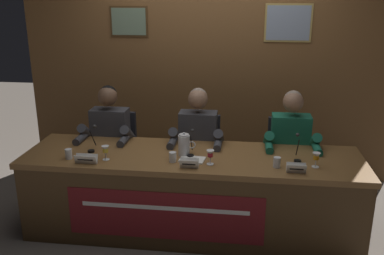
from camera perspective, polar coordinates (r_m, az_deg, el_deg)
The scene contains 23 objects.
ground_plane at distance 4.03m, azimuth -0.00°, elevation -13.35°, with size 12.00×12.00×0.00m, color #70665B.
wall_back_panelled at distance 4.84m, azimuth 2.02°, elevation 8.48°, with size 4.14×0.14×2.60m.
conference_table at distance 3.70m, azimuth -0.27°, elevation -7.61°, with size 2.94×0.81×0.73m.
chair_left at distance 4.53m, azimuth -10.19°, elevation -3.90°, with size 0.44×0.44×0.89m.
panelist_left at distance 4.26m, azimuth -11.18°, elevation -1.43°, with size 0.51×0.48×1.22m.
nameplate_left at distance 3.62m, azimuth -14.04°, elevation -4.13°, with size 0.19×0.06×0.08m.
juice_glass_left at distance 3.65m, azimuth -11.53°, elevation -2.99°, with size 0.06×0.06×0.12m.
water_cup_left at distance 3.76m, azimuth -16.22°, elevation -3.48°, with size 0.06×0.06×0.08m.
microphone_left at distance 3.88m, azimuth -13.23°, elevation -2.00°, with size 0.06×0.17×0.22m.
chair_center at distance 4.36m, azimuth 0.97°, elevation -4.50°, with size 0.44×0.44×0.89m.
panelist_center at distance 4.07m, azimuth 0.68°, elevation -1.97°, with size 0.51×0.48×1.22m.
nameplate_center at distance 3.42m, azimuth -0.39°, elevation -4.85°, with size 0.15×0.06×0.08m.
juice_glass_center at distance 3.48m, azimuth 2.47°, elevation -3.64°, with size 0.06×0.06×0.12m.
water_cup_center at distance 3.55m, azimuth -2.61°, elevation -4.05°, with size 0.06×0.06×0.08m.
microphone_center at distance 3.67m, azimuth -0.13°, elevation -2.67°, with size 0.06×0.17×0.22m.
chair_right at distance 4.36m, azimuth 12.60°, elevation -4.95°, with size 0.44×0.44×0.89m.
panelist_right at distance 4.08m, azimuth 13.09°, elevation -2.45°, with size 0.51×0.48×1.22m.
nameplate_right at distance 3.43m, azimuth 13.82°, elevation -5.33°, with size 0.15×0.06×0.08m.
juice_glass_right at distance 3.57m, azimuth 16.31°, elevation -3.84°, with size 0.06×0.06×0.12m.
water_cup_right at distance 3.51m, azimuth 11.31°, elevation -4.66°, with size 0.06×0.06×0.08m.
microphone_right at distance 3.67m, azimuth 13.97°, elevation -3.24°, with size 0.06×0.17×0.22m.
water_pitcher_central at distance 3.67m, azimuth -1.06°, elevation -2.35°, with size 0.15×0.10×0.21m.
document_stack_center at distance 3.59m, azimuth 0.03°, elevation -4.31°, with size 0.23×0.17×0.01m.
Camera 1 is at (0.43, -3.42, 2.09)m, focal length 39.77 mm.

